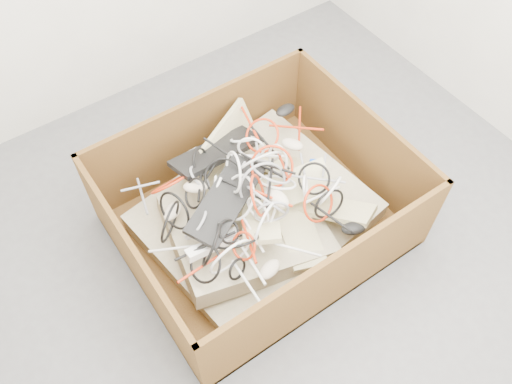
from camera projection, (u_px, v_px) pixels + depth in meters
ground at (288, 247)px, 2.66m from camera, size 3.00×3.00×0.00m
room_shell at (308, 45)px, 1.64m from camera, size 3.04×3.04×2.50m
cardboard_box at (255, 217)px, 2.61m from camera, size 1.30×1.08×0.52m
keyboard_pile at (256, 195)px, 2.51m from camera, size 1.00×0.93×0.37m
mice_scatter at (264, 190)px, 2.45m from camera, size 0.92×0.84×0.19m
power_strip_left at (212, 209)px, 2.35m from camera, size 0.24×0.20×0.11m
power_strip_right at (213, 245)px, 2.28m from camera, size 0.26×0.06×0.09m
vga_plug at (315, 163)px, 2.53m from camera, size 0.06×0.06×0.03m
cable_tangle at (246, 196)px, 2.34m from camera, size 1.09×0.94×0.38m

